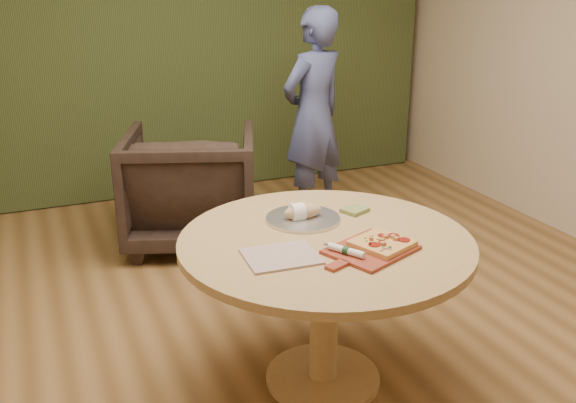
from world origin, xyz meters
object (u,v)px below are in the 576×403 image
Objects in this scene: bread_roll at (301,212)px; armchair at (191,181)px; flatbread_pizza at (382,243)px; cutlery_roll at (346,250)px; person_standing at (313,116)px; serving_tray at (303,219)px; pedestal_table at (325,266)px; pizza_paddle at (369,250)px.

bread_roll is 1.69m from armchair.
flatbread_pizza is 1.58× the size of cutlery_roll.
person_standing is (0.71, 2.24, 0.04)m from flatbread_pizza.
bread_roll reaches higher than serving_tray.
cutlery_roll reaches higher than pedestal_table.
serving_tray reaches higher than pizza_paddle.
armchair is (-0.13, 2.11, -0.32)m from cutlery_roll.
serving_tray is at bearing 42.36° from person_standing.
person_standing is (0.89, 2.26, 0.04)m from cutlery_roll.
cutlery_roll is 0.94× the size of bread_roll.
person_standing is at bearing 72.37° from flatbread_pizza.
cutlery_roll is 0.51× the size of serving_tray.
bread_roll is (-0.01, 0.00, 0.04)m from serving_tray.
pizza_paddle is 1.33× the size of serving_tray.
serving_tray is 1.84× the size of bread_roll.
flatbread_pizza is 0.47m from serving_tray.
armchair is (-0.12, 1.66, -0.33)m from bread_roll.
serving_tray is at bearing 58.65° from cutlery_roll.
flatbread_pizza is 2.35m from person_standing.
person_standing is at bearing 63.51° from bread_roll.
bread_roll is 2.01m from person_standing.
flatbread_pizza is at bearing -67.14° from bread_roll.
person_standing is at bearing 66.60° from pedestal_table.
cutlery_roll is at bearing 160.73° from pizza_paddle.
armchair is (-0.24, 2.10, -0.30)m from pizza_paddle.
pedestal_table is 1.91m from armchair.
pedestal_table is 0.30m from bread_roll.
pedestal_table is 0.28m from pizza_paddle.
person_standing reaches higher than bread_roll.
flatbread_pizza reaches higher than cutlery_roll.
pizza_paddle is 1.65× the size of flatbread_pizza.
pedestal_table is 0.81× the size of person_standing.
cutlery_roll reaches higher than pizza_paddle.
bread_roll is at bearing 180.00° from serving_tray.
cutlery_roll reaches higher than serving_tray.
serving_tray is 1.69m from armchair.
person_standing is (0.90, 1.80, 0.02)m from bread_roll.
armchair reaches higher than flatbread_pizza.
flatbread_pizza is 1.48× the size of bread_roll.
flatbread_pizza is at bearing 117.91° from armchair.
cutlery_roll is 0.20× the size of armchair.
person_standing reaches higher than pedestal_table.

